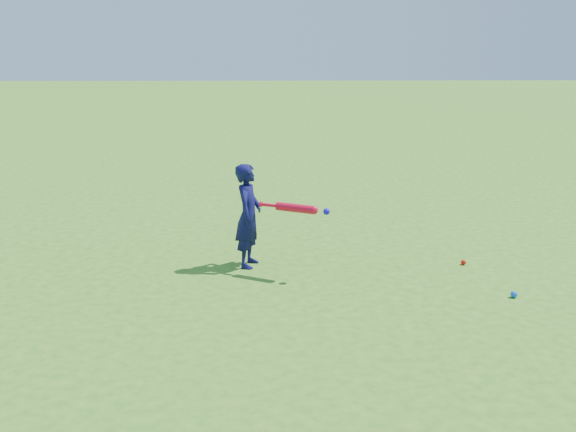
% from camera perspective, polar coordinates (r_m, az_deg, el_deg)
% --- Properties ---
extents(ground, '(80.00, 80.00, 0.00)m').
position_cam_1_polar(ground, '(7.32, -7.20, -5.11)').
color(ground, '#37751B').
rests_on(ground, ground).
extents(child, '(0.38, 0.49, 1.21)m').
position_cam_1_polar(child, '(7.37, -3.54, 0.03)').
color(child, '#0E0D40').
rests_on(child, ground).
extents(ground_ball_red, '(0.06, 0.06, 0.06)m').
position_cam_1_polar(ground_ball_red, '(7.82, 15.33, -3.99)').
color(ground_ball_red, red).
rests_on(ground_ball_red, ground).
extents(ground_ball_blue, '(0.07, 0.07, 0.07)m').
position_cam_1_polar(ground_ball_blue, '(6.98, 19.44, -6.59)').
color(ground_ball_blue, blue).
rests_on(ground_ball_blue, ground).
extents(bat_swing, '(0.77, 0.41, 0.09)m').
position_cam_1_polar(bat_swing, '(7.00, 0.93, 0.68)').
color(bat_swing, red).
rests_on(bat_swing, ground).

